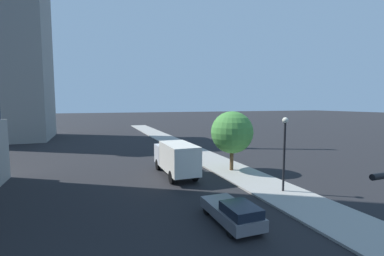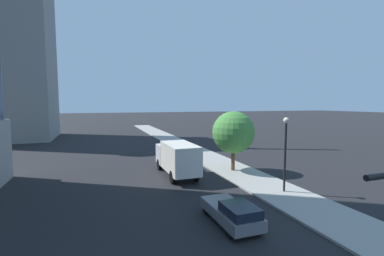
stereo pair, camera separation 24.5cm
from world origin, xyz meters
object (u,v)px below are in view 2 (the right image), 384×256
Objects in this scene: box_truck at (177,157)px; street_lamp at (286,143)px; street_tree at (233,132)px; construction_building at (6,37)px; car_gray at (232,212)px.

street_lamp is at bearing -49.91° from box_truck.
street_tree is 0.80× the size of box_truck.
construction_building is at bearing 128.03° from street_tree.
street_lamp reaches higher than box_truck.
car_gray is 0.61× the size of box_truck.
street_lamp is (28.05, -42.11, -14.86)m from construction_building.
construction_building is 9.37× the size of car_gray.
street_tree reaches higher than box_truck.
construction_building is at bearing 115.74° from car_gray.
street_tree is 1.32× the size of car_gray.
street_tree is at bearing 94.38° from street_lamp.
box_truck is (-5.63, 0.38, -2.12)m from street_tree.
box_truck is at bearing 130.09° from street_lamp.
construction_building is 7.43× the size of street_lamp.
box_truck reaches higher than car_gray.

